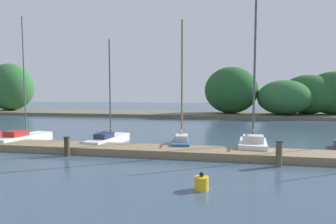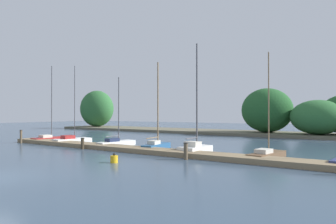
# 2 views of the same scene
# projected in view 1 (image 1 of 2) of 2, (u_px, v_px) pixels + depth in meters

# --- Properties ---
(dock_pier) EXTENTS (30.92, 1.80, 0.35)m
(dock_pier) POSITION_uv_depth(u_px,v_px,m) (171.00, 151.00, 13.78)
(dock_pier) COLOR #847051
(dock_pier) RESTS_ON ground
(far_shore) EXTENTS (68.40, 8.00, 7.58)m
(far_shore) POSITION_uv_depth(u_px,v_px,m) (194.00, 95.00, 36.58)
(far_shore) COLOR #66604C
(far_shore) RESTS_ON ground
(sailboat_1) EXTENTS (1.94, 3.98, 7.84)m
(sailboat_1) POSITION_uv_depth(u_px,v_px,m) (24.00, 137.00, 17.03)
(sailboat_1) COLOR white
(sailboat_1) RESTS_ON ground
(sailboat_2) EXTENTS (1.49, 4.13, 6.37)m
(sailboat_2) POSITION_uv_depth(u_px,v_px,m) (109.00, 139.00, 16.56)
(sailboat_2) COLOR white
(sailboat_2) RESTS_ON ground
(sailboat_3) EXTENTS (1.28, 3.67, 7.32)m
(sailboat_3) POSITION_uv_depth(u_px,v_px,m) (182.00, 139.00, 15.72)
(sailboat_3) COLOR #285684
(sailboat_3) RESTS_ON ground
(sailboat_4) EXTENTS (1.70, 3.06, 8.27)m
(sailboat_4) POSITION_uv_depth(u_px,v_px,m) (253.00, 142.00, 14.48)
(sailboat_4) COLOR white
(sailboat_4) RESTS_ON ground
(mooring_piling_1) EXTENTS (0.31, 0.31, 0.96)m
(mooring_piling_1) POSITION_uv_depth(u_px,v_px,m) (67.00, 146.00, 13.44)
(mooring_piling_1) COLOR #3D3323
(mooring_piling_1) RESTS_ON ground
(mooring_piling_2) EXTENTS (0.30, 0.30, 1.10)m
(mooring_piling_2) POSITION_uv_depth(u_px,v_px,m) (279.00, 154.00, 11.54)
(mooring_piling_2) COLOR brown
(mooring_piling_2) RESTS_ON ground
(channel_buoy_0) EXTENTS (0.45, 0.45, 0.59)m
(channel_buoy_0) POSITION_uv_depth(u_px,v_px,m) (202.00, 183.00, 8.79)
(channel_buoy_0) COLOR gold
(channel_buoy_0) RESTS_ON ground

